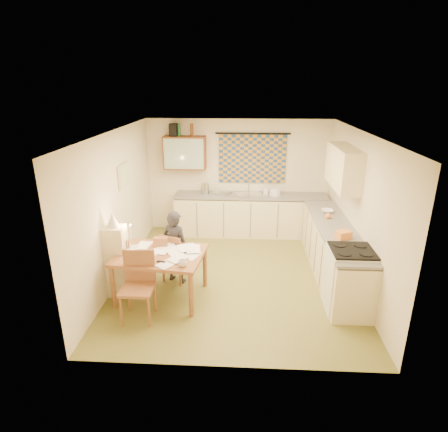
# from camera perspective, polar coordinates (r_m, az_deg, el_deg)

# --- Properties ---
(floor) EXTENTS (4.00, 4.50, 0.02)m
(floor) POSITION_cam_1_polar(r_m,az_deg,el_deg) (6.71, 1.67, -9.16)
(floor) COLOR olive
(floor) RESTS_ON ground
(ceiling) EXTENTS (4.00, 4.50, 0.02)m
(ceiling) POSITION_cam_1_polar(r_m,az_deg,el_deg) (5.91, 1.92, 12.74)
(ceiling) COLOR white
(ceiling) RESTS_ON floor
(wall_back) EXTENTS (4.00, 0.02, 2.50)m
(wall_back) POSITION_cam_1_polar(r_m,az_deg,el_deg) (8.37, 2.19, 6.06)
(wall_back) COLOR beige
(wall_back) RESTS_ON floor
(wall_front) EXTENTS (4.00, 0.02, 2.50)m
(wall_front) POSITION_cam_1_polar(r_m,az_deg,el_deg) (4.12, 0.96, -9.02)
(wall_front) COLOR beige
(wall_front) RESTS_ON floor
(wall_left) EXTENTS (0.02, 4.50, 2.50)m
(wall_left) POSITION_cam_1_polar(r_m,az_deg,el_deg) (6.55, -16.07, 1.37)
(wall_left) COLOR beige
(wall_left) RESTS_ON floor
(wall_right) EXTENTS (0.02, 4.50, 2.50)m
(wall_right) POSITION_cam_1_polar(r_m,az_deg,el_deg) (6.47, 19.88, 0.72)
(wall_right) COLOR beige
(wall_right) RESTS_ON floor
(window_blind) EXTENTS (1.45, 0.03, 1.05)m
(window_blind) POSITION_cam_1_polar(r_m,az_deg,el_deg) (8.24, 4.33, 8.65)
(window_blind) COLOR navy
(window_blind) RESTS_ON wall_back
(curtain_rod) EXTENTS (1.60, 0.04, 0.04)m
(curtain_rod) POSITION_cam_1_polar(r_m,az_deg,el_deg) (8.13, 4.44, 12.43)
(curtain_rod) COLOR black
(curtain_rod) RESTS_ON wall_back
(wall_cabinet) EXTENTS (0.90, 0.34, 0.70)m
(wall_cabinet) POSITION_cam_1_polar(r_m,az_deg,el_deg) (8.18, -5.98, 9.58)
(wall_cabinet) COLOR #5B2C11
(wall_cabinet) RESTS_ON wall_back
(wall_cabinet_glass) EXTENTS (0.84, 0.02, 0.64)m
(wall_cabinet_glass) POSITION_cam_1_polar(r_m,az_deg,el_deg) (8.01, -6.17, 9.36)
(wall_cabinet_glass) COLOR #99B2A5
(wall_cabinet_glass) RESTS_ON wall_back
(upper_cabinet_right) EXTENTS (0.34, 1.30, 0.70)m
(upper_cabinet_right) POSITION_cam_1_polar(r_m,az_deg,el_deg) (6.78, 17.75, 7.07)
(upper_cabinet_right) COLOR beige
(upper_cabinet_right) RESTS_ON wall_right
(framed_print) EXTENTS (0.04, 0.50, 0.40)m
(framed_print) POSITION_cam_1_polar(r_m,az_deg,el_deg) (6.79, -15.04, 6.04)
(framed_print) COLOR beige
(framed_print) RESTS_ON wall_left
(print_canvas) EXTENTS (0.01, 0.42, 0.32)m
(print_canvas) POSITION_cam_1_polar(r_m,az_deg,el_deg) (6.78, -14.84, 6.05)
(print_canvas) COLOR white
(print_canvas) RESTS_ON wall_left
(counter_back) EXTENTS (3.30, 0.62, 0.92)m
(counter_back) POSITION_cam_1_polar(r_m,az_deg,el_deg) (8.30, 4.04, 0.15)
(counter_back) COLOR beige
(counter_back) RESTS_ON floor
(counter_right) EXTENTS (0.62, 2.95, 0.92)m
(counter_right) POSITION_cam_1_polar(r_m,az_deg,el_deg) (6.80, 16.28, -5.23)
(counter_right) COLOR beige
(counter_right) RESTS_ON floor
(stove) EXTENTS (0.63, 0.63, 0.97)m
(stove) POSITION_cam_1_polar(r_m,az_deg,el_deg) (5.88, 18.48, -9.20)
(stove) COLOR white
(stove) RESTS_ON floor
(sink) EXTENTS (0.66, 0.60, 0.10)m
(sink) POSITION_cam_1_polar(r_m,az_deg,el_deg) (8.16, 3.86, 2.99)
(sink) COLOR silver
(sink) RESTS_ON counter_back
(tap) EXTENTS (0.04, 0.04, 0.28)m
(tap) POSITION_cam_1_polar(r_m,az_deg,el_deg) (8.29, 3.79, 4.54)
(tap) COLOR silver
(tap) RESTS_ON counter_back
(dish_rack) EXTENTS (0.44, 0.42, 0.06)m
(dish_rack) POSITION_cam_1_polar(r_m,az_deg,el_deg) (8.16, -0.31, 3.53)
(dish_rack) COLOR silver
(dish_rack) RESTS_ON counter_back
(kettle) EXTENTS (0.22, 0.22, 0.24)m
(kettle) POSITION_cam_1_polar(r_m,az_deg,el_deg) (8.16, -2.85, 4.17)
(kettle) COLOR silver
(kettle) RESTS_ON counter_back
(mixing_bowl) EXTENTS (0.24, 0.24, 0.16)m
(mixing_bowl) POSITION_cam_1_polar(r_m,az_deg,el_deg) (8.16, 7.79, 3.71)
(mixing_bowl) COLOR white
(mixing_bowl) RESTS_ON counter_back
(soap_bottle) EXTENTS (0.09, 0.10, 0.19)m
(soap_bottle) POSITION_cam_1_polar(r_m,az_deg,el_deg) (8.19, 6.35, 3.95)
(soap_bottle) COLOR white
(soap_bottle) RESTS_ON counter_back
(bowl) EXTENTS (0.27, 0.27, 0.06)m
(bowl) POSITION_cam_1_polar(r_m,az_deg,el_deg) (7.28, 15.45, 0.74)
(bowl) COLOR white
(bowl) RESTS_ON counter_right
(orange_bag) EXTENTS (0.27, 0.23, 0.12)m
(orange_bag) POSITION_cam_1_polar(r_m,az_deg,el_deg) (6.14, 17.75, -2.74)
(orange_bag) COLOR orange
(orange_bag) RESTS_ON counter_right
(fruit_orange) EXTENTS (0.10, 0.10, 0.10)m
(fruit_orange) POSITION_cam_1_polar(r_m,az_deg,el_deg) (6.95, 15.61, 0.01)
(fruit_orange) COLOR orange
(fruit_orange) RESTS_ON counter_right
(speaker) EXTENTS (0.17, 0.21, 0.26)m
(speaker) POSITION_cam_1_polar(r_m,az_deg,el_deg) (8.14, -7.69, 12.89)
(speaker) COLOR black
(speaker) RESTS_ON wall_cabinet
(bottle_green) EXTENTS (0.08, 0.08, 0.26)m
(bottle_green) POSITION_cam_1_polar(r_m,az_deg,el_deg) (8.12, -6.89, 12.91)
(bottle_green) COLOR #195926
(bottle_green) RESTS_ON wall_cabinet
(bottle_brown) EXTENTS (0.07, 0.07, 0.26)m
(bottle_brown) POSITION_cam_1_polar(r_m,az_deg,el_deg) (8.08, -4.93, 12.94)
(bottle_brown) COLOR #5B2C11
(bottle_brown) RESTS_ON wall_cabinet
(dining_table) EXTENTS (1.43, 1.16, 0.75)m
(dining_table) POSITION_cam_1_polar(r_m,az_deg,el_deg) (6.01, -9.53, -8.87)
(dining_table) COLOR brown
(dining_table) RESTS_ON floor
(chair_far) EXTENTS (0.51, 0.51, 0.87)m
(chair_far) POSITION_cam_1_polar(r_m,az_deg,el_deg) (6.51, -7.26, -7.50)
(chair_far) COLOR brown
(chair_far) RESTS_ON floor
(chair_near) EXTENTS (0.46, 0.46, 1.00)m
(chair_near) POSITION_cam_1_polar(r_m,az_deg,el_deg) (5.61, -12.88, -12.22)
(chair_near) COLOR brown
(chair_near) RESTS_ON floor
(person) EXTENTS (0.68, 0.64, 1.27)m
(person) POSITION_cam_1_polar(r_m,az_deg,el_deg) (6.32, -7.39, -4.69)
(person) COLOR black
(person) RESTS_ON floor
(shelf_stand) EXTENTS (0.32, 0.30, 1.16)m
(shelf_stand) POSITION_cam_1_polar(r_m,az_deg,el_deg) (6.15, -15.98, -6.62)
(shelf_stand) COLOR beige
(shelf_stand) RESTS_ON floor
(lampshade) EXTENTS (0.20, 0.20, 0.22)m
(lampshade) POSITION_cam_1_polar(r_m,az_deg,el_deg) (5.88, -16.61, -0.59)
(lampshade) COLOR beige
(lampshade) RESTS_ON shelf_stand
(letter_rack) EXTENTS (0.23, 0.13, 0.16)m
(letter_rack) POSITION_cam_1_polar(r_m,az_deg,el_deg) (6.04, -9.63, -3.95)
(letter_rack) COLOR brown
(letter_rack) RESTS_ON dining_table
(mug) EXTENTS (0.16, 0.16, 0.09)m
(mug) POSITION_cam_1_polar(r_m,az_deg,el_deg) (5.40, -6.35, -7.16)
(mug) COLOR white
(mug) RESTS_ON dining_table
(magazine) EXTENTS (0.36, 0.40, 0.03)m
(magazine) POSITION_cam_1_polar(r_m,az_deg,el_deg) (5.81, -14.60, -6.06)
(magazine) COLOR maroon
(magazine) RESTS_ON dining_table
(book) EXTENTS (0.41, 0.42, 0.02)m
(book) POSITION_cam_1_polar(r_m,az_deg,el_deg) (5.90, -13.76, -5.62)
(book) COLOR orange
(book) RESTS_ON dining_table
(orange_box) EXTENTS (0.14, 0.11, 0.04)m
(orange_box) POSITION_cam_1_polar(r_m,az_deg,el_deg) (5.71, -13.40, -6.35)
(orange_box) COLOR orange
(orange_box) RESTS_ON dining_table
(eyeglasses) EXTENTS (0.14, 0.08, 0.02)m
(eyeglasses) POSITION_cam_1_polar(r_m,az_deg,el_deg) (5.57, -9.55, -6.90)
(eyeglasses) COLOR black
(eyeglasses) RESTS_ON dining_table
(candle_holder) EXTENTS (0.08, 0.08, 0.18)m
(candle_holder) POSITION_cam_1_polar(r_m,az_deg,el_deg) (6.03, -14.34, -4.26)
(candle_holder) COLOR silver
(candle_holder) RESTS_ON dining_table
(candle) EXTENTS (0.03, 0.03, 0.22)m
(candle) POSITION_cam_1_polar(r_m,az_deg,el_deg) (5.96, -14.03, -2.44)
(candle) COLOR white
(candle) RESTS_ON dining_table
(candle_flame) EXTENTS (0.02, 0.02, 0.02)m
(candle_flame) POSITION_cam_1_polar(r_m,az_deg,el_deg) (5.92, -14.06, -1.31)
(candle_flame) COLOR #FFCC66
(candle_flame) RESTS_ON dining_table
(papers) EXTENTS (1.17, 0.99, 0.03)m
(papers) POSITION_cam_1_polar(r_m,az_deg,el_deg) (5.88, -8.39, -5.29)
(papers) COLOR white
(papers) RESTS_ON dining_table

